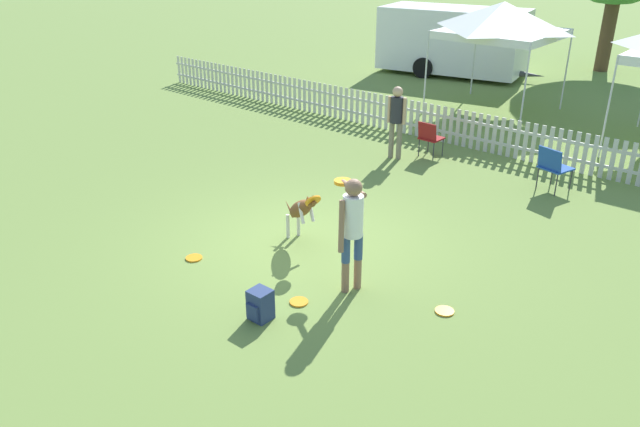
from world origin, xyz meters
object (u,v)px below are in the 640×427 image
at_px(spectator_standing, 397,116).
at_px(equipment_trailer, 453,39).
at_px(handler_person, 352,221).
at_px(frisbee_near_handler, 299,302).
at_px(folding_chair_center, 553,165).
at_px(backpack_on_grass, 260,305).
at_px(leaping_dog, 301,209).
at_px(frisbee_near_dog, 194,258).
at_px(canopy_tent_main, 503,20).
at_px(folding_chair_blue_left, 430,136).
at_px(frisbee_midfield, 445,311).

xyz_separation_m(spectator_standing, equipment_trailer, (-3.38, 8.57, 0.21)).
relative_size(handler_person, frisbee_near_handler, 6.56).
height_order(folding_chair_center, spectator_standing, spectator_standing).
relative_size(handler_person, spectator_standing, 1.05).
bearing_deg(backpack_on_grass, leaping_dog, 116.93).
xyz_separation_m(leaping_dog, backpack_on_grass, (0.98, -1.93, -0.41)).
relative_size(spectator_standing, equipment_trailer, 0.28).
height_order(leaping_dog, frisbee_near_dog, leaping_dog).
relative_size(folding_chair_center, equipment_trailer, 0.16).
distance_m(backpack_on_grass, folding_chair_center, 6.80).
bearing_deg(frisbee_near_dog, folding_chair_center, 62.88).
bearing_deg(folding_chair_center, canopy_tent_main, -36.72).
height_order(canopy_tent_main, equipment_trailer, canopy_tent_main).
bearing_deg(frisbee_near_handler, frisbee_near_dog, -177.01).
relative_size(handler_person, folding_chair_center, 1.88).
distance_m(folding_chair_blue_left, canopy_tent_main, 4.93).
relative_size(folding_chair_blue_left, folding_chair_center, 0.91).
bearing_deg(folding_chair_center, frisbee_midfield, 113.11).
bearing_deg(spectator_standing, folding_chair_center, 171.81).
bearing_deg(spectator_standing, backpack_on_grass, 94.70).
height_order(handler_person, equipment_trailer, equipment_trailer).
bearing_deg(folding_chair_center, handler_person, 98.52).
relative_size(frisbee_midfield, equipment_trailer, 0.04).
xyz_separation_m(frisbee_near_handler, frisbee_near_dog, (-2.07, -0.11, 0.00)).
height_order(frisbee_midfield, backpack_on_grass, backpack_on_grass).
distance_m(folding_chair_center, canopy_tent_main, 6.13).
distance_m(frisbee_midfield, folding_chair_blue_left, 6.22).
relative_size(backpack_on_grass, folding_chair_center, 0.47).
xyz_separation_m(folding_chair_center, canopy_tent_main, (-3.44, 4.69, 1.91)).
height_order(leaping_dog, equipment_trailer, equipment_trailer).
height_order(leaping_dog, frisbee_near_handler, leaping_dog).
bearing_deg(leaping_dog, frisbee_near_handler, 62.28).
relative_size(frisbee_midfield, spectator_standing, 0.16).
relative_size(folding_chair_center, spectator_standing, 0.56).
relative_size(folding_chair_center, canopy_tent_main, 0.31).
xyz_separation_m(frisbee_near_handler, spectator_standing, (-2.26, 5.74, 0.95)).
distance_m(frisbee_near_handler, frisbee_midfield, 1.96).
bearing_deg(frisbee_near_dog, spectator_standing, 91.92).
relative_size(handler_person, frisbee_midfield, 6.56).
bearing_deg(handler_person, frisbee_midfield, -54.21).
relative_size(handler_person, equipment_trailer, 0.29).
bearing_deg(handler_person, leaping_dog, 90.31).
distance_m(frisbee_near_dog, folding_chair_center, 6.96).
bearing_deg(frisbee_near_handler, frisbee_midfield, 33.21).
xyz_separation_m(frisbee_near_handler, equipment_trailer, (-5.64, 14.31, 1.16)).
bearing_deg(equipment_trailer, folding_chair_blue_left, -73.85).
relative_size(frisbee_midfield, folding_chair_center, 0.29).
xyz_separation_m(leaping_dog, folding_chair_center, (2.21, 4.75, -0.09)).
bearing_deg(canopy_tent_main, equipment_trailer, 132.92).
height_order(frisbee_near_dog, canopy_tent_main, canopy_tent_main).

